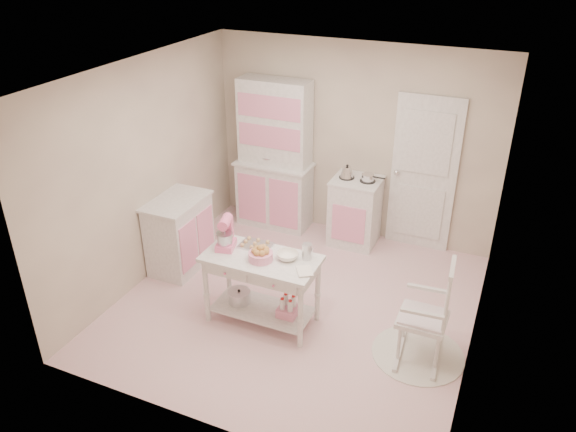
% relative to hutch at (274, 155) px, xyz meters
% --- Properties ---
extents(room_shell, '(3.84, 3.84, 2.62)m').
position_rel_hutch_xyz_m(room_shell, '(1.04, -1.66, 0.61)').
color(room_shell, pink).
rests_on(room_shell, ground).
extents(door, '(0.82, 0.05, 2.04)m').
position_rel_hutch_xyz_m(door, '(1.99, 0.21, -0.02)').
color(door, white).
rests_on(door, ground).
extents(hutch, '(1.06, 0.50, 2.08)m').
position_rel_hutch_xyz_m(hutch, '(0.00, 0.00, 0.00)').
color(hutch, white).
rests_on(hutch, ground).
extents(stove, '(0.62, 0.57, 0.92)m').
position_rel_hutch_xyz_m(stove, '(1.20, -0.05, -0.58)').
color(stove, white).
rests_on(stove, ground).
extents(base_cabinet, '(0.54, 0.84, 0.92)m').
position_rel_hutch_xyz_m(base_cabinet, '(-0.59, -1.50, -0.58)').
color(base_cabinet, white).
rests_on(base_cabinet, ground).
extents(lace_rug, '(0.92, 0.92, 0.01)m').
position_rel_hutch_xyz_m(lace_rug, '(2.48, -1.96, -1.03)').
color(lace_rug, white).
rests_on(lace_rug, ground).
extents(rocking_chair, '(0.53, 0.75, 1.10)m').
position_rel_hutch_xyz_m(rocking_chair, '(2.48, -1.96, -0.49)').
color(rocking_chair, white).
rests_on(rocking_chair, ground).
extents(work_table, '(1.20, 0.60, 0.80)m').
position_rel_hutch_xyz_m(work_table, '(0.81, -2.08, -0.64)').
color(work_table, white).
rests_on(work_table, ground).
extents(stand_mixer, '(0.26, 0.32, 0.34)m').
position_rel_hutch_xyz_m(stand_mixer, '(0.39, -2.06, -0.07)').
color(stand_mixer, pink).
rests_on(stand_mixer, work_table).
extents(cookie_tray, '(0.34, 0.24, 0.02)m').
position_rel_hutch_xyz_m(cookie_tray, '(0.66, -1.90, -0.23)').
color(cookie_tray, silver).
rests_on(cookie_tray, work_table).
extents(bread_basket, '(0.25, 0.25, 0.09)m').
position_rel_hutch_xyz_m(bread_basket, '(0.83, -2.13, -0.19)').
color(bread_basket, pink).
rests_on(bread_basket, work_table).
extents(mixing_bowl, '(0.22, 0.22, 0.07)m').
position_rel_hutch_xyz_m(mixing_bowl, '(1.07, -2.00, -0.20)').
color(mixing_bowl, white).
rests_on(mixing_bowl, work_table).
extents(metal_pitcher, '(0.10, 0.10, 0.17)m').
position_rel_hutch_xyz_m(metal_pitcher, '(1.25, -1.92, -0.16)').
color(metal_pitcher, silver).
rests_on(metal_pitcher, work_table).
extents(recipe_book, '(0.23, 0.25, 0.02)m').
position_rel_hutch_xyz_m(recipe_book, '(1.26, -2.20, -0.23)').
color(recipe_book, white).
rests_on(recipe_book, work_table).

